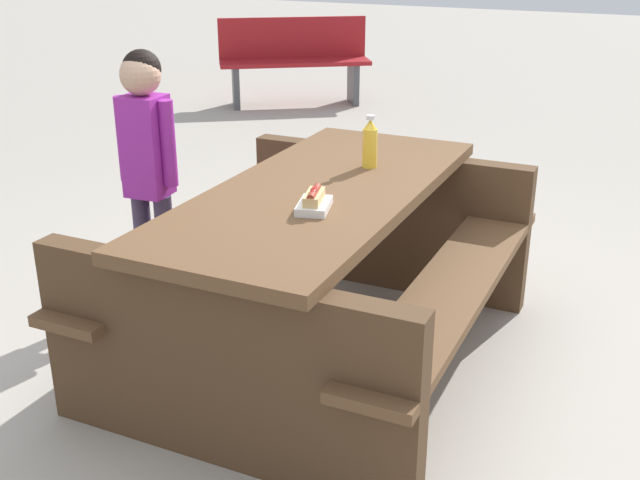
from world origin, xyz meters
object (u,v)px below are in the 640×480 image
object	(u,v)px
soda_bottle	(370,144)
park_bench_near	(294,59)
picnic_table	(320,258)
child_in_coat	(147,147)
hotdog_tray	(314,202)

from	to	relation	value
soda_bottle	park_bench_near	distance (m)	4.84
picnic_table	park_bench_near	size ratio (longest dim) A/B	1.23
child_in_coat	hotdog_tray	bearing A→B (deg)	69.42
hotdog_tray	child_in_coat	bearing A→B (deg)	-110.58
soda_bottle	hotdog_tray	distance (m)	0.59
hotdog_tray	park_bench_near	world-z (taller)	park_bench_near
hotdog_tray	picnic_table	bearing A→B (deg)	-159.75
hotdog_tray	park_bench_near	bearing A→B (deg)	-152.47
hotdog_tray	soda_bottle	bearing A→B (deg)	-178.30
picnic_table	child_in_coat	world-z (taller)	child_in_coat
soda_bottle	park_bench_near	bearing A→B (deg)	-149.43
park_bench_near	picnic_table	bearing A→B (deg)	27.91
picnic_table	park_bench_near	xyz separation A→B (m)	(-4.49, -2.38, 0.00)
picnic_table	park_bench_near	distance (m)	5.08
picnic_table	hotdog_tray	size ratio (longest dim) A/B	8.93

